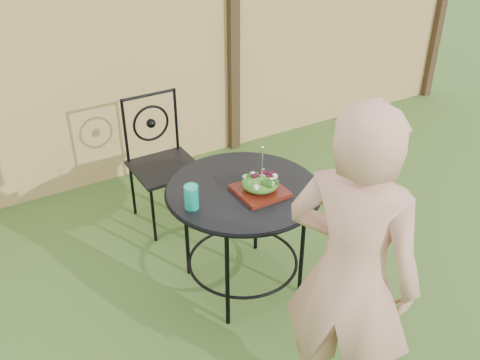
{
  "coord_description": "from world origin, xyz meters",
  "views": [
    {
      "loc": [
        -0.99,
        -1.81,
        2.37
      ],
      "look_at": [
        0.39,
        0.51,
        0.75
      ],
      "focal_mm": 40.0,
      "sensor_mm": 36.0,
      "label": 1
    }
  ],
  "objects": [
    {
      "name": "ground",
      "position": [
        0.0,
        0.0,
        0.0
      ],
      "size": [
        60.0,
        60.0,
        0.0
      ],
      "primitive_type": "plane",
      "color": "#244416",
      "rests_on": "ground"
    },
    {
      "name": "fence",
      "position": [
        -0.0,
        2.19,
        0.95
      ],
      "size": [
        8.0,
        0.12,
        1.9
      ],
      "color": "tan",
      "rests_on": "ground"
    },
    {
      "name": "fork",
      "position": [
        0.45,
        0.37,
        0.92
      ],
      "size": [
        0.01,
        0.01,
        0.18
      ],
      "primitive_type": "cylinder",
      "color": "silver",
      "rests_on": "salad"
    },
    {
      "name": "diner",
      "position": [
        0.31,
        -0.54,
        0.83
      ],
      "size": [
        0.64,
        0.72,
        1.66
      ],
      "primitive_type": "imported",
      "rotation": [
        0.0,
        0.0,
        2.07
      ],
      "color": "tan",
      "rests_on": "ground"
    },
    {
      "name": "salad",
      "position": [
        0.44,
        0.37,
        0.79
      ],
      "size": [
        0.21,
        0.21,
        0.08
      ],
      "primitive_type": "ellipsoid",
      "color": "#235614",
      "rests_on": "salad_plate"
    },
    {
      "name": "patio_chair",
      "position": [
        0.27,
        1.42,
        0.5
      ],
      "size": [
        0.46,
        0.46,
        0.95
      ],
      "color": "black",
      "rests_on": "ground"
    },
    {
      "name": "drinking_glass",
      "position": [
        0.03,
        0.43,
        0.79
      ],
      "size": [
        0.08,
        0.08,
        0.14
      ],
      "primitive_type": "cylinder",
      "color": "#0D9F81",
      "rests_on": "patio_table"
    },
    {
      "name": "patio_table",
      "position": [
        0.38,
        0.46,
        0.59
      ],
      "size": [
        0.92,
        0.92,
        0.72
      ],
      "color": "black",
      "rests_on": "ground"
    },
    {
      "name": "salad_plate",
      "position": [
        0.44,
        0.37,
        0.74
      ],
      "size": [
        0.27,
        0.27,
        0.02
      ],
      "primitive_type": "cube",
      "color": "#460D0A",
      "rests_on": "patio_table"
    }
  ]
}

